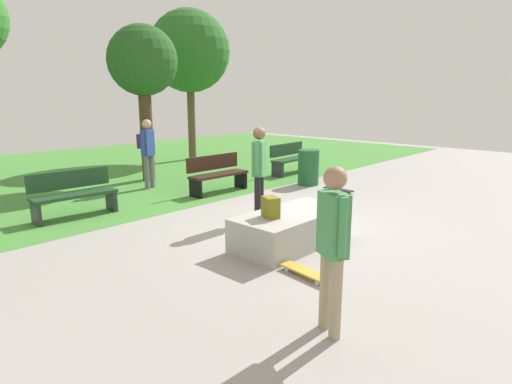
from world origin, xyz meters
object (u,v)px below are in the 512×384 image
(concrete_ledge, at_px, (291,228))
(park_bench_center_lawn, at_px, (73,193))
(skateboard_spare, at_px, (338,189))
(pedestrian_with_backpack, at_px, (147,147))
(park_bench_far_left, at_px, (290,158))
(tree_slender_maple, at_px, (143,64))
(skater_performing_trick, at_px, (333,239))
(backpack_on_ledge, at_px, (271,207))
(skateboard_by_ledge, at_px, (306,272))
(skater_watching, at_px, (259,166))
(tree_broad_elm, at_px, (189,52))
(park_bench_by_oak, at_px, (217,173))
(trash_bin, at_px, (308,167))

(concrete_ledge, relative_size, park_bench_center_lawn, 1.23)
(skateboard_spare, bearing_deg, pedestrian_with_backpack, 127.56)
(park_bench_far_left, bearing_deg, tree_slender_maple, 146.59)
(skater_performing_trick, xyz_separation_m, park_bench_center_lawn, (0.18, 6.10, -0.53))
(skater_performing_trick, bearing_deg, backpack_on_ledge, 55.41)
(pedestrian_with_backpack, bearing_deg, skateboard_spare, -52.44)
(park_bench_far_left, distance_m, tree_slender_maple, 4.98)
(skateboard_by_ledge, height_order, park_bench_far_left, park_bench_far_left)
(concrete_ledge, height_order, pedestrian_with_backpack, pedestrian_with_backpack)
(skateboard_spare, bearing_deg, skater_watching, -176.19)
(backpack_on_ledge, bearing_deg, park_bench_center_lawn, 40.18)
(skater_watching, xyz_separation_m, park_bench_far_left, (4.33, 2.69, -0.57))
(skater_performing_trick, distance_m, skateboard_by_ledge, 1.68)
(backpack_on_ledge, distance_m, park_bench_far_left, 6.73)
(skateboard_spare, height_order, park_bench_center_lawn, park_bench_center_lawn)
(tree_broad_elm, bearing_deg, skateboard_by_ledge, -121.15)
(backpack_on_ledge, distance_m, park_bench_by_oak, 4.27)
(park_bench_far_left, xyz_separation_m, tree_broad_elm, (-0.14, 4.53, 3.35))
(concrete_ledge, distance_m, skateboard_by_ledge, 1.29)
(skateboard_spare, xyz_separation_m, park_bench_center_lawn, (-5.45, 2.63, 0.42))
(backpack_on_ledge, bearing_deg, skateboard_by_ledge, -179.08)
(tree_slender_maple, height_order, pedestrian_with_backpack, tree_slender_maple)
(backpack_on_ledge, bearing_deg, tree_slender_maple, 6.60)
(trash_bin, bearing_deg, skateboard_by_ledge, -144.01)
(skateboard_by_ledge, bearing_deg, trash_bin, 35.99)
(skater_performing_trick, bearing_deg, tree_broad_elm, 57.46)
(pedestrian_with_backpack, bearing_deg, tree_broad_elm, 38.52)
(park_bench_center_lawn, xyz_separation_m, tree_broad_elm, (6.50, 4.38, 3.35))
(backpack_on_ledge, distance_m, skateboard_by_ledge, 1.25)
(skateboard_spare, relative_size, trash_bin, 0.87)
(skater_watching, bearing_deg, park_bench_far_left, 31.82)
(skater_performing_trick, bearing_deg, park_bench_center_lawn, 88.35)
(skateboard_spare, relative_size, park_bench_by_oak, 0.51)
(concrete_ledge, distance_m, skater_watching, 1.68)
(skater_performing_trick, bearing_deg, skateboard_by_ledge, 46.31)
(skateboard_by_ledge, height_order, pedestrian_with_backpack, pedestrian_with_backpack)
(park_bench_center_lawn, relative_size, tree_slender_maple, 0.39)
(tree_broad_elm, bearing_deg, tree_slender_maple, -146.60)
(backpack_on_ledge, distance_m, trash_bin, 5.16)
(skateboard_spare, bearing_deg, park_bench_by_oak, 133.16)
(concrete_ledge, relative_size, skateboard_spare, 2.46)
(backpack_on_ledge, distance_m, tree_slender_maple, 7.00)
(skateboard_spare, height_order, tree_slender_maple, tree_slender_maple)
(park_bench_far_left, height_order, tree_slender_maple, tree_slender_maple)
(concrete_ledge, bearing_deg, skateboard_spare, 21.90)
(park_bench_by_oak, height_order, park_bench_center_lawn, same)
(backpack_on_ledge, bearing_deg, skater_performing_trick, 169.24)
(backpack_on_ledge, xyz_separation_m, pedestrian_with_backpack, (1.30, 5.29, 0.36))
(park_bench_far_left, distance_m, park_bench_center_lawn, 6.65)
(park_bench_far_left, xyz_separation_m, trash_bin, (-0.97, -1.38, -0.01))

